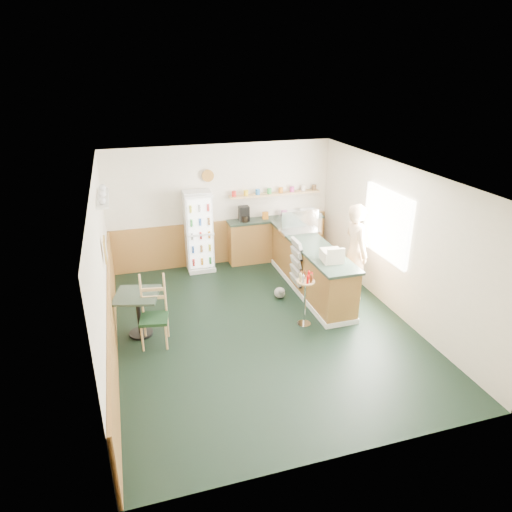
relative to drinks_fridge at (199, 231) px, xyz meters
name	(u,v)px	position (x,y,z in m)	size (l,w,h in m)	color
ground	(262,327)	(0.59, -2.74, -0.89)	(6.00, 6.00, 0.00)	black
room_envelope	(238,233)	(0.36, -2.01, 0.64)	(5.04, 6.02, 2.72)	silver
service_counter	(310,269)	(1.94, -1.66, -0.43)	(0.68, 3.01, 1.01)	#A06E33
back_counter	(275,237)	(1.78, 0.06, -0.34)	(2.24, 0.42, 1.69)	#A06E33
drinks_fridge	(199,231)	(0.00, 0.00, 0.00)	(0.59, 0.52, 1.78)	white
display_case	(300,222)	(1.94, -1.02, 0.35)	(0.81, 0.42, 0.46)	silver
cash_register	(332,256)	(1.94, -2.55, 0.22)	(0.35, 0.37, 0.20)	beige
shopkeeper	(355,252)	(2.64, -2.14, 0.06)	(0.63, 0.45, 1.89)	tan
condiment_stand	(305,291)	(1.32, -2.87, -0.22)	(0.32, 0.32, 0.99)	silver
newspaper_rack	(296,262)	(1.58, -1.76, -0.20)	(0.09, 0.47, 0.93)	black
cafe_table	(138,306)	(-1.46, -2.37, -0.35)	(0.85, 0.85, 0.77)	black
cafe_chair	(153,308)	(-1.24, -2.64, -0.27)	(0.51, 0.51, 1.18)	black
dog_doorstop	(280,292)	(1.24, -1.83, -0.76)	(0.22, 0.28, 0.26)	gray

